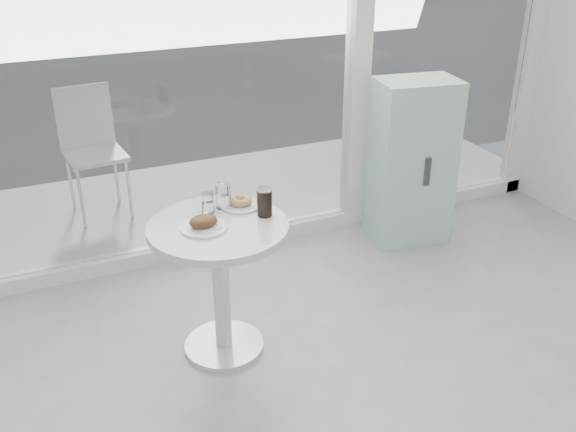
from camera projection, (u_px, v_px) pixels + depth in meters
name	position (u px, v px, depth m)	size (l,w,h in m)	color
main_table	(220.00, 262.00, 3.34)	(0.72, 0.72, 0.77)	silver
patio_deck	(209.00, 198.00, 5.31)	(5.60, 1.60, 0.05)	beige
street	(56.00, 4.00, 15.34)	(40.00, 24.00, 0.00)	#363636
mint_cabinet	(412.00, 162.00, 4.50)	(0.59, 0.44, 1.18)	#A4D2B8
patio_chair	(91.00, 144.00, 4.81)	(0.46, 0.46, 0.97)	silver
plate_fritter	(204.00, 224.00, 3.19)	(0.24, 0.24, 0.07)	white
plate_donut	(240.00, 203.00, 3.43)	(0.22, 0.22, 0.05)	white
water_tumbler_a	(208.00, 204.00, 3.34)	(0.07, 0.07, 0.11)	white
water_tumbler_b	(223.00, 197.00, 3.40)	(0.08, 0.08, 0.13)	white
cola_glass	(265.00, 203.00, 3.30)	(0.08, 0.08, 0.15)	white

